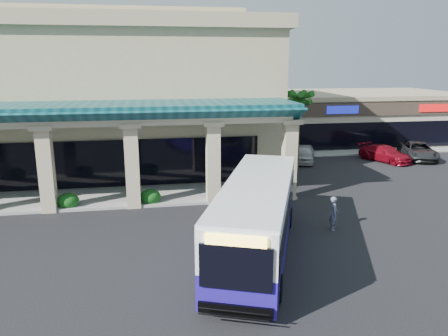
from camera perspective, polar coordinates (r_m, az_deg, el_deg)
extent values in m
plane|color=black|center=(20.39, -3.46, -9.26)|extent=(110.00, 110.00, 0.00)
imported|color=slate|center=(21.87, 14.15, -5.73)|extent=(0.59, 0.71, 1.65)
imported|color=silver|center=(35.99, 10.42, 1.85)|extent=(3.06, 4.38, 1.39)
imported|color=maroon|center=(38.01, 20.31, 1.78)|extent=(3.52, 4.84, 1.30)
imported|color=#2A2B2D|center=(39.99, 23.99, 2.09)|extent=(3.80, 5.59, 1.42)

